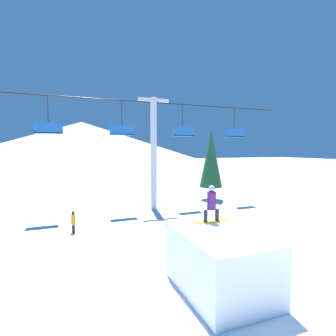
{
  "coord_description": "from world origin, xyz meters",
  "views": [
    {
      "loc": [
        -5.42,
        -6.35,
        4.69
      ],
      "look_at": [
        -0.79,
        5.49,
        3.77
      ],
      "focal_mm": 28.0,
      "sensor_mm": 36.0,
      "label": 1
    }
  ],
  "objects_px": {
    "distant_skier": "(73,221)",
    "snow_ramp": "(220,262)",
    "snowboarder": "(212,204)",
    "pine_tree_near": "(211,159)"
  },
  "relations": [
    {
      "from": "snowboarder",
      "to": "snow_ramp",
      "type": "bearing_deg",
      "value": -106.76
    },
    {
      "from": "pine_tree_near",
      "to": "distant_skier",
      "type": "relative_size",
      "value": 5.26
    },
    {
      "from": "snow_ramp",
      "to": "snowboarder",
      "type": "height_order",
      "value": "snowboarder"
    },
    {
      "from": "distant_skier",
      "to": "snowboarder",
      "type": "bearing_deg",
      "value": -56.13
    },
    {
      "from": "snow_ramp",
      "to": "distant_skier",
      "type": "distance_m",
      "value": 9.3
    },
    {
      "from": "distant_skier",
      "to": "snow_ramp",
      "type": "bearing_deg",
      "value": -62.22
    },
    {
      "from": "snow_ramp",
      "to": "pine_tree_near",
      "type": "bearing_deg",
      "value": 60.56
    },
    {
      "from": "snowboarder",
      "to": "distant_skier",
      "type": "xyz_separation_m",
      "value": [
        -4.7,
        7.0,
        -2.0
      ]
    },
    {
      "from": "snow_ramp",
      "to": "pine_tree_near",
      "type": "xyz_separation_m",
      "value": [
        7.79,
        13.81,
        2.83
      ]
    },
    {
      "from": "snow_ramp",
      "to": "distant_skier",
      "type": "height_order",
      "value": "snow_ramp"
    }
  ]
}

